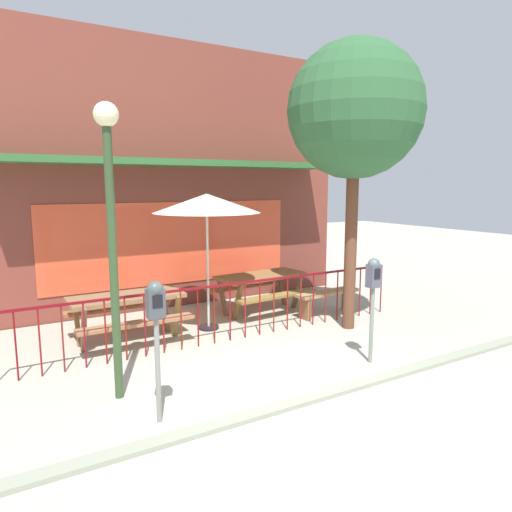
% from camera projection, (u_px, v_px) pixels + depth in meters
% --- Properties ---
extents(ground, '(40.00, 40.00, 0.00)m').
position_uv_depth(ground, '(303.00, 386.00, 5.87)').
color(ground, '#A3A191').
extents(pub_storefront, '(8.13, 1.44, 5.42)m').
position_uv_depth(pub_storefront, '(168.00, 178.00, 9.55)').
color(pub_storefront, '#3E2016').
rests_on(pub_storefront, ground).
extents(patio_fence_front, '(6.86, 0.04, 0.97)m').
position_uv_depth(patio_fence_front, '(230.00, 302.00, 7.51)').
color(patio_fence_front, maroon).
rests_on(patio_fence_front, ground).
extents(picnic_table_left, '(1.81, 1.38, 0.79)m').
position_uv_depth(picnic_table_left, '(127.00, 305.00, 7.50)').
color(picnic_table_left, brown).
rests_on(picnic_table_left, ground).
extents(picnic_table_right, '(1.91, 1.51, 0.79)m').
position_uv_depth(picnic_table_right, '(261.00, 282.00, 9.24)').
color(picnic_table_right, brown).
rests_on(picnic_table_right, ground).
extents(patio_umbrella, '(1.86, 1.86, 2.40)m').
position_uv_depth(patio_umbrella, '(207.00, 204.00, 7.89)').
color(patio_umbrella, black).
rests_on(patio_umbrella, ground).
extents(patio_bench, '(1.41, 0.39, 0.48)m').
position_uv_depth(patio_bench, '(327.00, 298.00, 9.05)').
color(patio_bench, '#9F764C').
rests_on(patio_bench, ground).
extents(parking_meter_near, '(0.18, 0.17, 1.53)m').
position_uv_depth(parking_meter_near, '(373.00, 283.00, 6.49)').
color(parking_meter_near, slate).
rests_on(parking_meter_near, ground).
extents(parking_meter_far, '(0.18, 0.17, 1.56)m').
position_uv_depth(parking_meter_far, '(156.00, 314.00, 4.82)').
color(parking_meter_far, gray).
rests_on(parking_meter_far, ground).
extents(street_tree, '(2.30, 2.30, 4.94)m').
position_uv_depth(street_tree, '(355.00, 112.00, 7.72)').
color(street_tree, brown).
rests_on(street_tree, ground).
extents(street_lamp, '(0.28, 0.28, 3.46)m').
position_uv_depth(street_lamp, '(110.00, 207.00, 5.23)').
color(street_lamp, '#2F4525').
rests_on(street_lamp, ground).
extents(curb_edge, '(11.39, 0.20, 0.11)m').
position_uv_depth(curb_edge, '(321.00, 397.00, 5.57)').
color(curb_edge, gray).
rests_on(curb_edge, ground).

